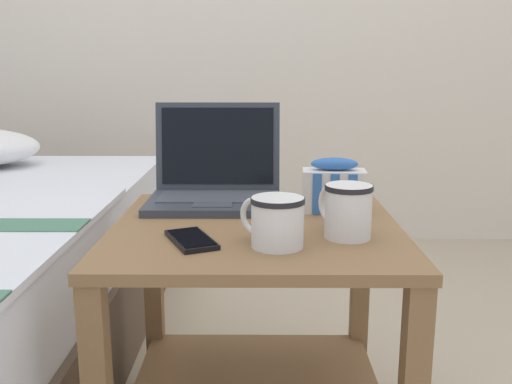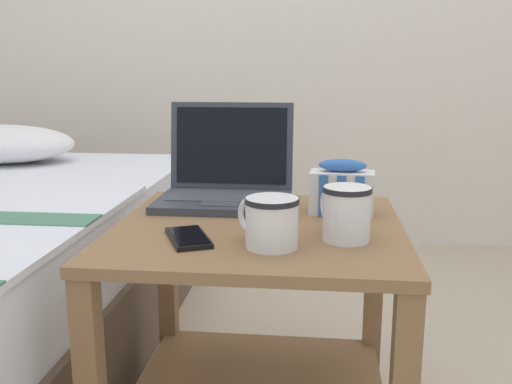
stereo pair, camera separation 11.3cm
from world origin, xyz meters
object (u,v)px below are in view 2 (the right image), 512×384
(mug_front_left, at_px, (346,210))
(cell_phone, at_px, (188,238))
(mug_front_right, at_px, (271,219))
(laptop, at_px, (227,182))
(snack_bag, at_px, (342,190))

(mug_front_left, height_order, cell_phone, mug_front_left)
(mug_front_left, bearing_deg, cell_phone, -173.36)
(mug_front_right, height_order, cell_phone, mug_front_right)
(laptop, distance_m, snack_bag, 0.29)
(laptop, relative_size, mug_front_left, 2.47)
(snack_bag, bearing_deg, laptop, 162.39)
(snack_bag, xyz_separation_m, cell_phone, (-0.30, -0.23, -0.05))
(snack_bag, bearing_deg, mug_front_left, -90.07)
(mug_front_right, bearing_deg, mug_front_left, 22.78)
(laptop, bearing_deg, mug_front_left, -46.41)
(laptop, xyz_separation_m, mug_front_right, (0.14, -0.35, 0.00))
(laptop, xyz_separation_m, cell_phone, (-0.02, -0.32, -0.04))
(mug_front_left, height_order, mug_front_right, mug_front_left)
(laptop, height_order, cell_phone, laptop)
(mug_front_left, xyz_separation_m, mug_front_right, (-0.14, -0.06, -0.01))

